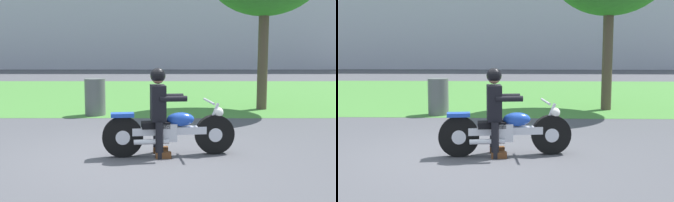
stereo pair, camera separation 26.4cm
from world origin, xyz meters
The scene contains 5 objects.
ground centered at (0.00, 0.00, 0.00)m, with size 120.00×120.00×0.00m, color #4C4C51.
grass_verge centered at (0.00, 9.69, 0.00)m, with size 60.00×12.00×0.01m, color #478438.
motorcycle_lead centered at (0.59, 0.12, 0.39)m, with size 2.11×0.67×0.88m.
rider_lead centered at (0.42, 0.10, 0.82)m, with size 0.59×0.51×1.40m.
trash_can centered at (-1.31, 4.18, 0.47)m, with size 0.53×0.53×0.94m, color #595E5B.
Camera 1 is at (0.56, -6.27, 1.67)m, focal length 43.75 mm.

